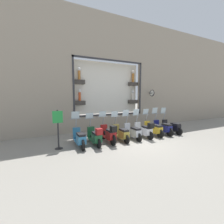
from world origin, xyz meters
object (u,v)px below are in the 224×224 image
scooter_black_0 (172,127)px  scooter_red_6 (109,134)px  scooter_navy_1 (163,128)px  shop_sign_post (58,128)px  scooter_olive_5 (121,133)px  scooter_teal_8 (80,138)px  scooter_silver_4 (133,132)px  scooter_green_7 (95,136)px  scooter_white_3 (144,130)px  scooter_yellow_2 (154,129)px

scooter_black_0 → scooter_red_6: scooter_black_0 is taller
scooter_navy_1 → shop_sign_post: shop_sign_post is taller
shop_sign_post → scooter_olive_5: bearing=-92.8°
scooter_black_0 → shop_sign_post: size_ratio=0.98×
scooter_black_0 → scooter_teal_8: size_ratio=1.00×
scooter_red_6 → scooter_black_0: bearing=-89.3°
scooter_silver_4 → scooter_green_7: bearing=91.7°
scooter_white_3 → scooter_silver_4: bearing=85.4°
scooter_black_0 → scooter_red_6: bearing=90.7°
scooter_navy_1 → scooter_red_6: bearing=90.9°
scooter_teal_8 → scooter_white_3: bearing=-91.0°
scooter_navy_1 → scooter_olive_5: size_ratio=1.01×
scooter_red_6 → scooter_yellow_2: bearing=-89.0°
scooter_white_3 → scooter_teal_8: scooter_teal_8 is taller
scooter_white_3 → shop_sign_post: 4.82m
scooter_teal_8 → scooter_yellow_2: bearing=-90.0°
scooter_white_3 → shop_sign_post: shop_sign_post is taller
scooter_navy_1 → scooter_white_3: scooter_navy_1 is taller
scooter_yellow_2 → scooter_teal_8: scooter_teal_8 is taller
scooter_yellow_2 → scooter_silver_4: scooter_silver_4 is taller
scooter_green_7 → scooter_yellow_2: bearing=-88.9°
scooter_navy_1 → scooter_red_6: scooter_navy_1 is taller
scooter_red_6 → shop_sign_post: bearing=85.2°
shop_sign_post → scooter_teal_8: bearing=-99.2°
scooter_yellow_2 → scooter_red_6: bearing=91.0°
scooter_navy_1 → scooter_olive_5: 3.07m
scooter_silver_4 → scooter_red_6: bearing=91.9°
scooter_silver_4 → scooter_red_6: 1.54m
scooter_navy_1 → shop_sign_post: bearing=88.6°
scooter_navy_1 → scooter_green_7: bearing=90.9°
scooter_silver_4 → shop_sign_post: size_ratio=0.98×
scooter_black_0 → scooter_navy_1: scooter_navy_1 is taller
scooter_red_6 → scooter_teal_8: bearing=87.9°
scooter_white_3 → scooter_green_7: bearing=90.1°
scooter_silver_4 → scooter_olive_5: (-0.00, 0.77, -0.00)m
scooter_navy_1 → scooter_teal_8: scooter_navy_1 is taller
scooter_black_0 → scooter_silver_4: size_ratio=1.00×
scooter_silver_4 → scooter_olive_5: size_ratio=1.00×
scooter_black_0 → scooter_teal_8: 6.13m
scooter_yellow_2 → shop_sign_post: bearing=88.4°
scooter_navy_1 → scooter_silver_4: 2.30m
scooter_silver_4 → scooter_navy_1: bearing=-89.8°
scooter_teal_8 → shop_sign_post: size_ratio=0.99×
scooter_black_0 → scooter_navy_1: 0.77m
scooter_green_7 → shop_sign_post: (0.23, 1.72, 0.54)m
scooter_silver_4 → scooter_white_3: bearing=-94.6°
scooter_black_0 → scooter_white_3: bearing=91.6°
shop_sign_post → scooter_green_7: bearing=-97.6°
scooter_olive_5 → scooter_red_6: bearing=93.6°
scooter_red_6 → scooter_teal_8: 1.54m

